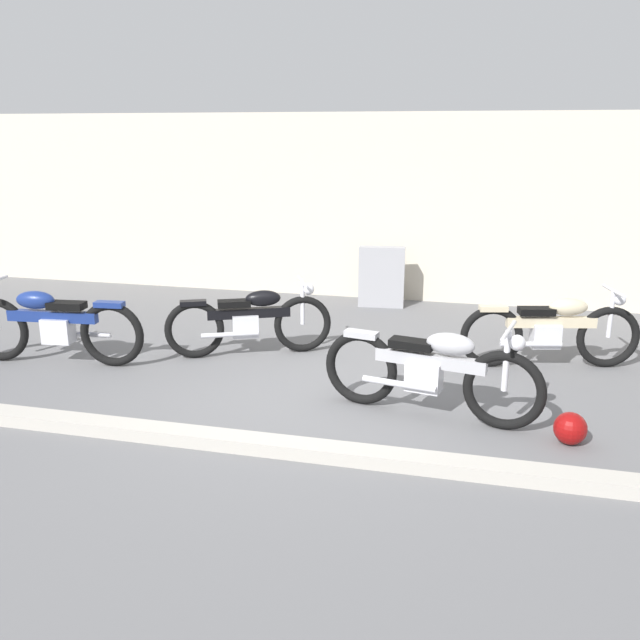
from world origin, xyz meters
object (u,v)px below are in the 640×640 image
object	(u,v)px
motorcycle_cream	(552,330)
motorcycle_black	(251,320)
motorcycle_silver	(431,370)
motorcycle_blue	(52,325)
helmet	(570,428)
stone_marker	(382,277)

from	to	relation	value
motorcycle_cream	motorcycle_black	world-z (taller)	motorcycle_cream
motorcycle_black	motorcycle_silver	size ratio (longest dim) A/B	0.88
motorcycle_blue	helmet	bearing A→B (deg)	166.21
motorcycle_silver	motorcycle_black	bearing A→B (deg)	161.13
motorcycle_black	motorcycle_silver	bearing A→B (deg)	-54.60
motorcycle_cream	motorcycle_silver	bearing A→B (deg)	-138.58
motorcycle_black	motorcycle_cream	bearing A→B (deg)	-17.74
motorcycle_cream	motorcycle_blue	distance (m)	5.88
helmet	motorcycle_cream	size ratio (longest dim) A/B	0.14
stone_marker	motorcycle_black	size ratio (longest dim) A/B	0.50
helmet	motorcycle_cream	world-z (taller)	motorcycle_cream
helmet	motorcycle_black	xyz separation A→B (m)	(-3.57, 1.66, 0.30)
stone_marker	helmet	xyz separation A→B (m)	(2.37, -4.39, -0.33)
stone_marker	motorcycle_silver	distance (m)	4.23
stone_marker	motorcycle_cream	size ratio (longest dim) A/B	0.46
helmet	motorcycle_black	bearing A→B (deg)	155.13
stone_marker	motorcycle_cream	xyz separation A→B (m)	(2.36, -2.32, -0.02)
motorcycle_cream	stone_marker	bearing A→B (deg)	122.22
helmet	motorcycle_black	distance (m)	3.95
motorcycle_cream	motorcycle_silver	xyz separation A→B (m)	(-1.25, -1.76, 0.02)
stone_marker	motorcycle_cream	distance (m)	3.31
helmet	stone_marker	bearing A→B (deg)	118.34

